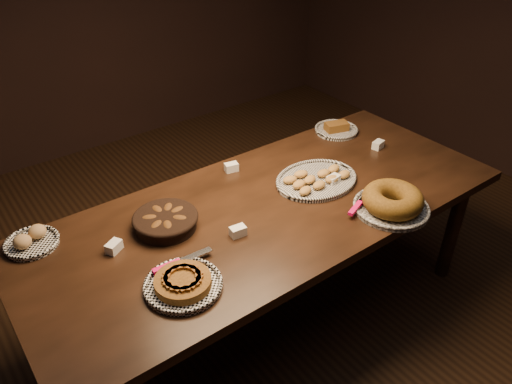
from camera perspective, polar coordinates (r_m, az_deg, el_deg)
ground at (r=2.91m, az=1.30°, el=-13.75°), size 5.00×5.00×0.00m
buffet_table at (r=2.46m, az=1.49°, el=-2.98°), size 2.40×1.00×0.75m
apple_tart_plate at (r=1.99m, az=-8.35°, el=-10.26°), size 0.35×0.31×0.06m
madeleine_platter at (r=2.60m, az=6.90°, el=1.43°), size 0.45×0.36×0.05m
bundt_cake_plate at (r=2.44m, az=15.28°, el=-1.09°), size 0.40×0.36×0.11m
croissant_basket at (r=2.28m, az=-10.30°, el=-3.17°), size 0.35×0.35×0.07m
bread_roll_plate at (r=2.37m, az=-24.31°, el=-5.09°), size 0.23×0.23×0.07m
loaf_plate at (r=3.13m, az=9.16°, el=7.11°), size 0.27×0.27×0.06m
tent_cards at (r=2.49m, az=1.33°, el=0.29°), size 1.68×0.53×0.04m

